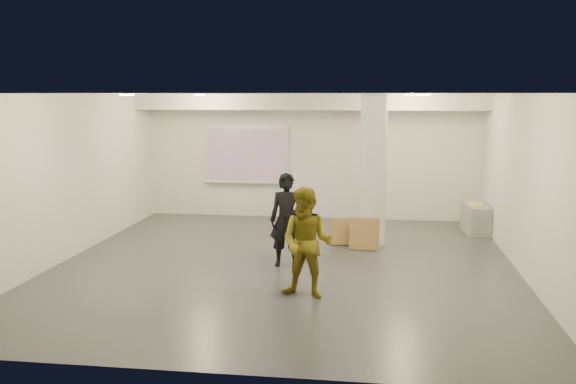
# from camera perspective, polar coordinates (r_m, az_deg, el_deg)

# --- Properties ---
(floor) EXTENTS (8.00, 9.00, 0.01)m
(floor) POSITION_cam_1_polar(r_m,az_deg,el_deg) (11.40, -0.28, -6.53)
(floor) COLOR #35373C
(floor) RESTS_ON ground
(ceiling) EXTENTS (8.00, 9.00, 0.01)m
(ceiling) POSITION_cam_1_polar(r_m,az_deg,el_deg) (11.00, -0.29, 8.74)
(ceiling) COLOR white
(ceiling) RESTS_ON floor
(wall_back) EXTENTS (8.00, 0.01, 3.00)m
(wall_back) POSITION_cam_1_polar(r_m,az_deg,el_deg) (15.54, 2.11, 3.17)
(wall_back) COLOR silver
(wall_back) RESTS_ON floor
(wall_front) EXTENTS (8.00, 0.01, 3.00)m
(wall_front) POSITION_cam_1_polar(r_m,az_deg,el_deg) (6.74, -5.83, -4.11)
(wall_front) COLOR silver
(wall_front) RESTS_ON floor
(wall_left) EXTENTS (0.01, 9.00, 3.00)m
(wall_left) POSITION_cam_1_polar(r_m,az_deg,el_deg) (12.32, -19.03, 1.26)
(wall_left) COLOR silver
(wall_left) RESTS_ON floor
(wall_right) EXTENTS (0.01, 9.00, 3.00)m
(wall_right) POSITION_cam_1_polar(r_m,az_deg,el_deg) (11.25, 20.32, 0.53)
(wall_right) COLOR silver
(wall_right) RESTS_ON floor
(soffit_band) EXTENTS (8.00, 1.10, 0.36)m
(soffit_band) POSITION_cam_1_polar(r_m,az_deg,el_deg) (14.92, 1.92, 8.02)
(soffit_band) COLOR silver
(soffit_band) RESTS_ON ceiling
(downlight_nw) EXTENTS (0.22, 0.22, 0.02)m
(downlight_nw) POSITION_cam_1_polar(r_m,az_deg,el_deg) (13.91, -7.88, 8.56)
(downlight_nw) COLOR #FFE492
(downlight_nw) RESTS_ON ceiling
(downlight_ne) EXTENTS (0.22, 0.22, 0.02)m
(downlight_ne) POSITION_cam_1_polar(r_m,az_deg,el_deg) (13.40, 10.75, 8.49)
(downlight_ne) COLOR #FFE492
(downlight_ne) RESTS_ON ceiling
(downlight_sw) EXTENTS (0.22, 0.22, 0.02)m
(downlight_sw) POSITION_cam_1_polar(r_m,az_deg,el_deg) (10.12, -14.13, 8.37)
(downlight_sw) COLOR #FFE492
(downlight_sw) RESTS_ON ceiling
(downlight_se) EXTENTS (0.22, 0.22, 0.02)m
(downlight_se) POSITION_cam_1_polar(r_m,az_deg,el_deg) (9.40, 11.87, 8.44)
(downlight_se) COLOR #FFE492
(downlight_se) RESTS_ON ceiling
(column) EXTENTS (0.52, 0.52, 3.00)m
(column) POSITION_cam_1_polar(r_m,az_deg,el_deg) (12.77, 7.57, 1.90)
(column) COLOR silver
(column) RESTS_ON floor
(projection_screen) EXTENTS (2.10, 0.13, 1.42)m
(projection_screen) POSITION_cam_1_polar(r_m,az_deg,el_deg) (15.73, -3.72, 3.32)
(projection_screen) COLOR silver
(projection_screen) RESTS_ON wall_back
(credenza) EXTENTS (0.53, 1.10, 0.62)m
(credenza) POSITION_cam_1_polar(r_m,az_deg,el_deg) (14.51, 16.33, -2.31)
(credenza) COLOR gray
(credenza) RESTS_ON floor
(papers_stack) EXTENTS (0.32, 0.37, 0.02)m
(papers_stack) POSITION_cam_1_polar(r_m,az_deg,el_deg) (14.60, 16.39, -0.96)
(papers_stack) COLOR silver
(papers_stack) RESTS_ON credenza
(postit_pad) EXTENTS (0.28, 0.32, 0.03)m
(postit_pad) POSITION_cam_1_polar(r_m,az_deg,el_deg) (14.36, 16.30, -1.10)
(postit_pad) COLOR #EBFD2C
(postit_pad) RESTS_ON credenza
(cardboard_back) EXTENTS (0.58, 0.21, 0.62)m
(cardboard_back) POSITION_cam_1_polar(r_m,az_deg,el_deg) (12.53, 6.78, -3.72)
(cardboard_back) COLOR olive
(cardboard_back) RESTS_ON floor
(cardboard_front) EXTENTS (0.50, 0.27, 0.52)m
(cardboard_front) POSITION_cam_1_polar(r_m,az_deg,el_deg) (12.93, 4.83, -3.54)
(cardboard_front) COLOR olive
(cardboard_front) RESTS_ON floor
(woman) EXTENTS (0.60, 0.39, 1.64)m
(woman) POSITION_cam_1_polar(r_m,az_deg,el_deg) (11.17, -0.11, -2.51)
(woman) COLOR black
(woman) RESTS_ON floor
(man) EXTENTS (0.92, 0.79, 1.64)m
(man) POSITION_cam_1_polar(r_m,az_deg,el_deg) (9.46, 1.71, -4.57)
(man) COLOR olive
(man) RESTS_ON floor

